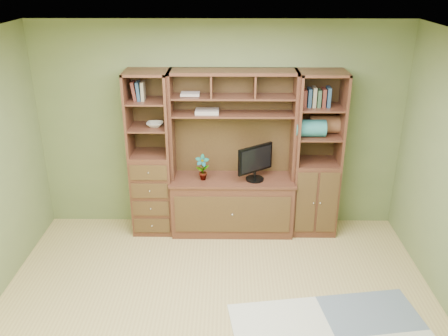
{
  "coord_description": "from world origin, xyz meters",
  "views": [
    {
      "loc": [
        0.11,
        -3.59,
        3.15
      ],
      "look_at": [
        0.06,
        1.2,
        1.1
      ],
      "focal_mm": 38.0,
      "sensor_mm": 36.0,
      "label": 1
    }
  ],
  "objects_px": {
    "right_tower": "(317,156)",
    "monitor": "(255,157)",
    "center_hutch": "(233,156)",
    "left_tower": "(151,155)"
  },
  "relations": [
    {
      "from": "center_hutch",
      "to": "right_tower",
      "type": "bearing_deg",
      "value": 2.23
    },
    {
      "from": "left_tower",
      "to": "center_hutch",
      "type": "bearing_deg",
      "value": -2.29
    },
    {
      "from": "left_tower",
      "to": "right_tower",
      "type": "height_order",
      "value": "same"
    },
    {
      "from": "center_hutch",
      "to": "left_tower",
      "type": "relative_size",
      "value": 1.0
    },
    {
      "from": "center_hutch",
      "to": "right_tower",
      "type": "xyz_separation_m",
      "value": [
        1.02,
        0.04,
        0.0
      ]
    },
    {
      "from": "center_hutch",
      "to": "right_tower",
      "type": "height_order",
      "value": "same"
    },
    {
      "from": "center_hutch",
      "to": "left_tower",
      "type": "distance_m",
      "value": 1.0
    },
    {
      "from": "right_tower",
      "to": "monitor",
      "type": "distance_m",
      "value": 0.76
    },
    {
      "from": "center_hutch",
      "to": "monitor",
      "type": "bearing_deg",
      "value": -7.32
    },
    {
      "from": "center_hutch",
      "to": "monitor",
      "type": "xyz_separation_m",
      "value": [
        0.27,
        -0.03,
        0.01
      ]
    }
  ]
}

